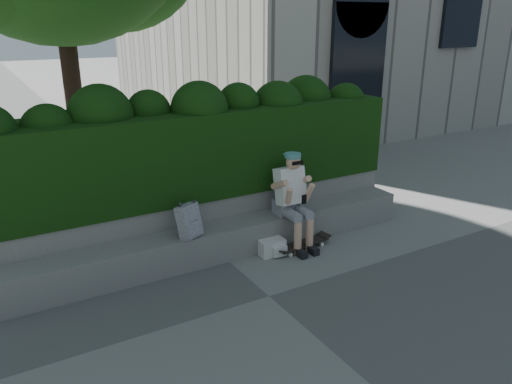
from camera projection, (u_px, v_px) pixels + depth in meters
ground at (269, 296)px, 5.96m from camera, size 80.00×80.00×0.00m
bench_ledge at (222, 241)px, 6.91m from camera, size 6.00×0.45×0.45m
planter_wall at (207, 220)px, 7.25m from camera, size 6.00×0.50×0.75m
hedge at (198, 151)px, 7.11m from camera, size 6.00×1.00×1.20m
person at (292, 196)px, 7.08m from camera, size 0.40×0.76×1.38m
skateboard at (302, 244)px, 7.16m from camera, size 0.86×0.30×0.09m
backpack_plaid at (189, 221)px, 6.44m from camera, size 0.34×0.27×0.44m
backpack_ground at (271, 247)px, 6.99m from camera, size 0.36×0.26×0.23m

